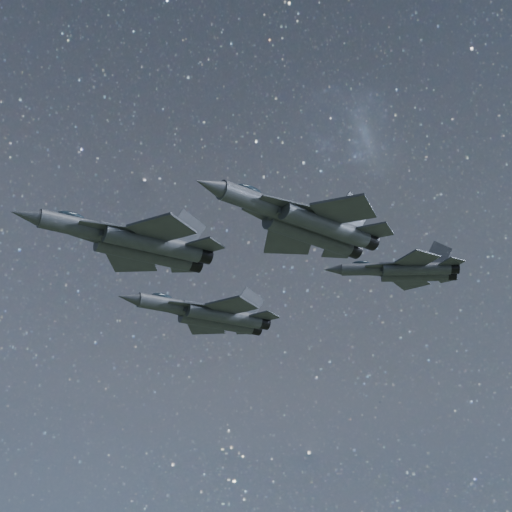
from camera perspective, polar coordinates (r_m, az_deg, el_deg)
name	(u,v)px	position (r m, az deg, el deg)	size (l,w,h in m)	color
jet_lead	(133,242)	(77.43, -8.21, 0.96)	(19.11, 13.35, 4.81)	#2E323A
jet_left	(208,314)	(99.54, -3.19, -3.90)	(19.13, 13.45, 4.83)	#2E323A
jet_right	(304,222)	(73.77, 3.20, 2.30)	(19.28, 13.09, 4.85)	#2E323A
jet_slot	(404,270)	(94.33, 9.86, -0.94)	(14.93, 9.82, 3.83)	#2E323A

